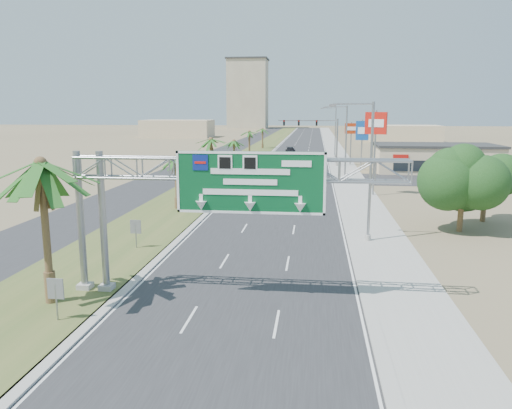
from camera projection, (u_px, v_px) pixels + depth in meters
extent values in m
cube|color=#28282B|center=(301.00, 149.00, 123.04)|extent=(12.00, 300.00, 0.02)
cube|color=#9E9B93|center=(335.00, 149.00, 122.05)|extent=(4.00, 300.00, 0.10)
cube|color=#415626|center=(260.00, 148.00, 124.19)|extent=(7.00, 300.00, 0.12)
cube|color=#28282B|center=(233.00, 148.00, 125.00)|extent=(8.00, 300.00, 0.02)
cylinder|color=gray|center=(103.00, 223.00, 25.62)|extent=(0.36, 0.36, 7.40)
cylinder|color=gray|center=(81.00, 223.00, 25.76)|extent=(0.36, 0.36, 7.40)
cube|color=#9E9B93|center=(107.00, 288.00, 26.27)|extent=(0.70, 0.70, 0.40)
cube|color=#9E9B93|center=(85.00, 287.00, 26.41)|extent=(0.70, 0.70, 0.40)
cube|color=#084C24|center=(250.00, 183.00, 23.83)|extent=(7.20, 0.12, 3.00)
cube|color=navy|center=(200.00, 163.00, 23.85)|extent=(0.75, 0.03, 0.75)
cone|color=white|center=(250.00, 207.00, 23.97)|extent=(0.56, 0.56, 0.45)
cylinder|color=brown|center=(46.00, 235.00, 23.93)|extent=(0.36, 0.36, 7.00)
cylinder|color=brown|center=(50.00, 288.00, 24.43)|extent=(0.54, 0.54, 1.68)
cylinder|color=brown|center=(177.00, 184.00, 47.57)|extent=(0.36, 0.36, 5.00)
cylinder|color=brown|center=(177.00, 203.00, 47.92)|extent=(0.54, 0.54, 1.20)
cylinder|color=brown|center=(211.00, 162.00, 63.11)|extent=(0.36, 0.36, 5.80)
cylinder|color=brown|center=(211.00, 180.00, 63.52)|extent=(0.54, 0.54, 1.39)
cylinder|color=brown|center=(234.00, 155.00, 80.79)|extent=(0.36, 0.36, 4.50)
cylinder|color=brown|center=(234.00, 166.00, 81.11)|extent=(0.54, 0.54, 1.08)
cylinder|color=brown|center=(249.00, 145.00, 99.26)|extent=(0.36, 0.36, 5.20)
cylinder|color=brown|center=(249.00, 155.00, 99.63)|extent=(0.54, 0.54, 1.25)
cylinder|color=brown|center=(262.00, 139.00, 123.69)|extent=(0.36, 0.36, 4.80)
cylinder|color=brown|center=(262.00, 146.00, 124.03)|extent=(0.54, 0.54, 1.15)
cylinder|color=gray|center=(371.00, 173.00, 35.38)|extent=(0.20, 0.20, 10.00)
cylinder|color=gray|center=(353.00, 104.00, 34.64)|extent=(2.80, 0.12, 0.12)
cube|color=slate|center=(333.00, 105.00, 34.82)|extent=(0.50, 0.22, 0.18)
cylinder|color=#9E9B93|center=(368.00, 238.00, 36.27)|extent=(0.44, 0.44, 0.50)
cylinder|color=gray|center=(346.00, 145.00, 64.65)|extent=(0.20, 0.20, 10.00)
cylinder|color=gray|center=(336.00, 107.00, 63.91)|extent=(2.80, 0.12, 0.12)
cube|color=slate|center=(325.00, 108.00, 64.09)|extent=(0.50, 0.22, 0.18)
cylinder|color=#9E9B93|center=(345.00, 181.00, 65.54)|extent=(0.44, 0.44, 0.50)
cylinder|color=gray|center=(335.00, 133.00, 99.78)|extent=(0.20, 0.20, 10.00)
cylinder|color=gray|center=(329.00, 108.00, 99.04)|extent=(2.80, 0.12, 0.12)
cube|color=slate|center=(322.00, 108.00, 99.22)|extent=(0.50, 0.22, 0.18)
cylinder|color=#9E9B93|center=(335.00, 156.00, 100.66)|extent=(0.44, 0.44, 0.50)
cylinder|color=gray|center=(337.00, 143.00, 84.39)|extent=(0.28, 0.28, 8.00)
cylinder|color=gray|center=(308.00, 120.00, 84.28)|extent=(10.00, 0.18, 0.18)
cube|color=black|center=(317.00, 123.00, 83.98)|extent=(0.32, 0.18, 0.95)
cube|color=black|center=(299.00, 123.00, 84.33)|extent=(0.32, 0.18, 0.95)
cube|color=black|center=(284.00, 123.00, 84.62)|extent=(0.32, 0.18, 0.95)
sphere|color=red|center=(317.00, 121.00, 83.81)|extent=(0.22, 0.22, 0.22)
imported|color=black|center=(338.00, 125.00, 83.83)|extent=(0.16, 0.16, 0.60)
cylinder|color=#9E9B93|center=(336.00, 164.00, 85.08)|extent=(0.56, 0.56, 0.60)
cube|color=#CDB68A|center=(435.00, 159.00, 77.20)|extent=(18.00, 10.00, 4.00)
cylinder|color=brown|center=(461.00, 207.00, 38.99)|extent=(0.44, 0.44, 3.90)
sphere|color=#173713|center=(464.00, 174.00, 38.50)|extent=(4.50, 4.50, 4.50)
cylinder|color=brown|center=(484.00, 203.00, 42.60)|extent=(0.44, 0.44, 3.30)
sphere|color=#173713|center=(486.00, 177.00, 42.19)|extent=(3.50, 3.50, 3.50)
cylinder|color=gray|center=(57.00, 304.00, 22.30)|extent=(0.08, 0.08, 1.80)
cube|color=slate|center=(55.00, 289.00, 22.17)|extent=(0.75, 0.06, 0.95)
cylinder|color=gray|center=(136.00, 237.00, 34.09)|extent=(0.08, 0.08, 1.80)
cube|color=slate|center=(136.00, 227.00, 33.96)|extent=(0.75, 0.06, 0.95)
cube|color=tan|center=(248.00, 94.00, 260.08)|extent=(20.00, 16.00, 35.00)
cube|color=#CDB68A|center=(178.00, 129.00, 176.47)|extent=(24.00, 14.00, 6.00)
cube|color=#CDB68A|center=(405.00, 134.00, 148.38)|extent=(20.00, 12.00, 5.00)
imported|color=black|center=(251.00, 180.00, 62.90)|extent=(1.75, 4.25, 1.44)
imported|color=maroon|center=(283.00, 173.00, 70.25)|extent=(1.69, 4.07, 1.31)
imported|color=gray|center=(311.00, 162.00, 85.17)|extent=(2.43, 5.07, 1.39)
imported|color=black|center=(290.00, 151.00, 106.69)|extent=(2.42, 5.45, 1.55)
cylinder|color=gray|center=(375.00, 154.00, 54.97)|extent=(0.20, 0.20, 9.42)
cube|color=red|center=(376.00, 123.00, 54.36)|extent=(2.31, 1.26, 2.40)
cube|color=white|center=(376.00, 123.00, 54.18)|extent=(1.55, 0.72, 0.84)
cylinder|color=gray|center=(362.00, 145.00, 79.03)|extent=(0.20, 0.20, 7.95)
cube|color=#0F428F|center=(362.00, 131.00, 78.60)|extent=(2.02, 0.68, 3.00)
cube|color=white|center=(362.00, 131.00, 78.43)|extent=(1.38, 0.31, 1.05)
cylinder|color=gray|center=(351.00, 144.00, 86.45)|extent=(0.20, 0.20, 7.40)
cube|color=#A92D0D|center=(351.00, 128.00, 85.97)|extent=(2.21, 0.39, 1.80)
cube|color=white|center=(351.00, 129.00, 85.79)|extent=(1.54, 0.10, 0.63)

